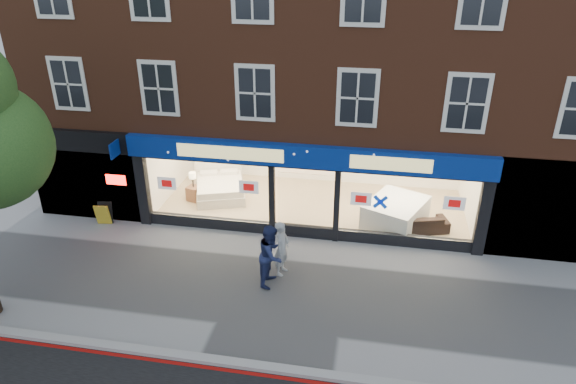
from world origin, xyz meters
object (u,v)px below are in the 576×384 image
(sofa, at_px, (418,223))
(pedestrian_blue, at_px, (271,255))
(display_bed, at_px, (220,187))
(mattress_stack, at_px, (396,212))
(pedestrian_grey, at_px, (282,248))
(a_board, at_px, (104,214))

(sofa, distance_m, pedestrian_blue, 5.55)
(display_bed, height_order, pedestrian_blue, pedestrian_blue)
(pedestrian_blue, bearing_deg, mattress_stack, -34.94)
(pedestrian_grey, relative_size, pedestrian_blue, 0.91)
(mattress_stack, distance_m, pedestrian_blue, 5.29)
(a_board, bearing_deg, pedestrian_grey, -23.38)
(display_bed, bearing_deg, mattress_stack, -27.99)
(display_bed, height_order, sofa, display_bed)
(mattress_stack, relative_size, pedestrian_blue, 1.42)
(sofa, xyz_separation_m, pedestrian_blue, (-4.22, -3.57, 0.53))
(a_board, bearing_deg, display_bed, 30.59)
(sofa, height_order, pedestrian_grey, pedestrian_grey)
(a_board, bearing_deg, sofa, -1.46)
(pedestrian_grey, bearing_deg, mattress_stack, -32.16)
(display_bed, xyz_separation_m, mattress_stack, (6.54, -1.04, 0.07))
(mattress_stack, distance_m, sofa, 0.84)
(display_bed, bearing_deg, pedestrian_grey, -72.94)
(display_bed, bearing_deg, pedestrian_blue, -77.59)
(sofa, height_order, pedestrian_blue, pedestrian_blue)
(pedestrian_grey, bearing_deg, display_bed, 47.72)
(pedestrian_grey, bearing_deg, pedestrian_blue, 170.65)
(a_board, distance_m, pedestrian_blue, 6.80)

